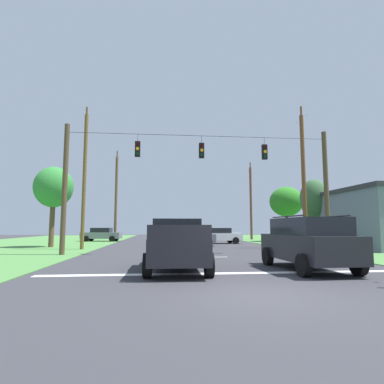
{
  "coord_description": "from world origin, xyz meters",
  "views": [
    {
      "loc": [
        -2.38,
        -7.73,
        1.64
      ],
      "look_at": [
        -0.57,
        10.79,
        3.68
      ],
      "focal_mm": 29.71,
      "sensor_mm": 36.0,
      "label": 1
    }
  ],
  "objects_px": {
    "overhead_signal_span": "(201,184)",
    "utility_pole_mid_left": "(84,178)",
    "suv_black": "(307,242)",
    "tree_roadside_right": "(286,202)",
    "tree_roadside_left": "(314,200)",
    "utility_pole_far_left": "(116,197)",
    "utility_pole_mid_right": "(304,178)",
    "pickup_truck": "(177,244)",
    "tree_roadside_far_right": "(54,188)",
    "distant_car_oncoming": "(102,234)",
    "distant_car_crossing_white": "(219,235)",
    "utility_pole_far_right": "(251,202)",
    "distant_car_far_parked": "(190,237)"
  },
  "relations": [
    {
      "from": "pickup_truck",
      "to": "utility_pole_far_left",
      "type": "distance_m",
      "value": 27.17
    },
    {
      "from": "tree_roadside_left",
      "to": "suv_black",
      "type": "bearing_deg",
      "value": -117.78
    },
    {
      "from": "utility_pole_far_left",
      "to": "utility_pole_mid_right",
      "type": "bearing_deg",
      "value": -42.15
    },
    {
      "from": "distant_car_oncoming",
      "to": "tree_roadside_right",
      "type": "height_order",
      "value": "tree_roadside_right"
    },
    {
      "from": "distant_car_oncoming",
      "to": "pickup_truck",
      "type": "bearing_deg",
      "value": -73.38
    },
    {
      "from": "utility_pole_mid_left",
      "to": "tree_roadside_left",
      "type": "distance_m",
      "value": 19.33
    },
    {
      "from": "suv_black",
      "to": "tree_roadside_right",
      "type": "height_order",
      "value": "tree_roadside_right"
    },
    {
      "from": "tree_roadside_right",
      "to": "tree_roadside_far_right",
      "type": "relative_size",
      "value": 0.93
    },
    {
      "from": "pickup_truck",
      "to": "tree_roadside_left",
      "type": "height_order",
      "value": "tree_roadside_left"
    },
    {
      "from": "distant_car_oncoming",
      "to": "utility_pole_far_right",
      "type": "bearing_deg",
      "value": 10.1
    },
    {
      "from": "utility_pole_mid_left",
      "to": "tree_roadside_far_right",
      "type": "height_order",
      "value": "utility_pole_mid_left"
    },
    {
      "from": "distant_car_oncoming",
      "to": "tree_roadside_right",
      "type": "distance_m",
      "value": 20.9
    },
    {
      "from": "utility_pole_far_right",
      "to": "distant_car_far_parked",
      "type": "bearing_deg",
      "value": -125.51
    },
    {
      "from": "utility_pole_mid_right",
      "to": "utility_pole_mid_left",
      "type": "bearing_deg",
      "value": 179.53
    },
    {
      "from": "utility_pole_mid_left",
      "to": "utility_pole_far_left",
      "type": "distance_m",
      "value": 14.79
    },
    {
      "from": "utility_pole_far_left",
      "to": "distant_car_oncoming",
      "type": "bearing_deg",
      "value": -122.61
    },
    {
      "from": "distant_car_oncoming",
      "to": "utility_pole_mid_right",
      "type": "height_order",
      "value": "utility_pole_mid_right"
    },
    {
      "from": "suv_black",
      "to": "utility_pole_far_left",
      "type": "distance_m",
      "value": 29.2
    },
    {
      "from": "suv_black",
      "to": "tree_roadside_right",
      "type": "relative_size",
      "value": 0.8
    },
    {
      "from": "utility_pole_mid_left",
      "to": "tree_roadside_far_right",
      "type": "relative_size",
      "value": 1.63
    },
    {
      "from": "distant_car_oncoming",
      "to": "tree_roadside_right",
      "type": "relative_size",
      "value": 0.74
    },
    {
      "from": "utility_pole_far_right",
      "to": "distant_car_crossing_white",
      "type": "bearing_deg",
      "value": -123.42
    },
    {
      "from": "overhead_signal_span",
      "to": "utility_pole_mid_left",
      "type": "relative_size",
      "value": 1.56
    },
    {
      "from": "tree_roadside_left",
      "to": "pickup_truck",
      "type": "bearing_deg",
      "value": -131.93
    },
    {
      "from": "tree_roadside_right",
      "to": "distant_car_far_parked",
      "type": "bearing_deg",
      "value": -149.51
    },
    {
      "from": "distant_car_oncoming",
      "to": "utility_pole_mid_left",
      "type": "distance_m",
      "value": 13.65
    },
    {
      "from": "utility_pole_mid_right",
      "to": "tree_roadside_right",
      "type": "distance_m",
      "value": 10.57
    },
    {
      "from": "overhead_signal_span",
      "to": "tree_roadside_left",
      "type": "xyz_separation_m",
      "value": [
        10.98,
        7.4,
        -0.26
      ]
    },
    {
      "from": "distant_car_oncoming",
      "to": "tree_roadside_right",
      "type": "xyz_separation_m",
      "value": [
        20.39,
        -2.83,
        3.59
      ]
    },
    {
      "from": "suv_black",
      "to": "utility_pole_mid_right",
      "type": "xyz_separation_m",
      "value": [
        5.5,
        11.8,
        4.35
      ]
    },
    {
      "from": "utility_pole_mid_left",
      "to": "tree_roadside_far_right",
      "type": "xyz_separation_m",
      "value": [
        -3.07,
        2.8,
        -0.42
      ]
    },
    {
      "from": "distant_car_crossing_white",
      "to": "tree_roadside_left",
      "type": "height_order",
      "value": "tree_roadside_left"
    },
    {
      "from": "utility_pole_far_right",
      "to": "pickup_truck",
      "type": "bearing_deg",
      "value": -111.67
    },
    {
      "from": "pickup_truck",
      "to": "tree_roadside_right",
      "type": "relative_size",
      "value": 0.9
    },
    {
      "from": "distant_car_far_parked",
      "to": "utility_pole_far_right",
      "type": "distance_m",
      "value": 16.15
    },
    {
      "from": "distant_car_oncoming",
      "to": "tree_roadside_left",
      "type": "xyz_separation_m",
      "value": [
        20.03,
        -9.99,
        3.23
      ]
    },
    {
      "from": "utility_pole_far_left",
      "to": "tree_roadside_right",
      "type": "xyz_separation_m",
      "value": [
        19.16,
        -4.75,
        -0.83
      ]
    },
    {
      "from": "distant_car_crossing_white",
      "to": "distant_car_oncoming",
      "type": "relative_size",
      "value": 1.0
    },
    {
      "from": "tree_roadside_left",
      "to": "utility_pole_far_left",
      "type": "bearing_deg",
      "value": 147.65
    },
    {
      "from": "distant_car_crossing_white",
      "to": "utility_pole_mid_right",
      "type": "distance_m",
      "value": 10.25
    },
    {
      "from": "tree_roadside_right",
      "to": "tree_roadside_left",
      "type": "xyz_separation_m",
      "value": [
        -0.36,
        -7.16,
        -0.36
      ]
    },
    {
      "from": "utility_pole_far_left",
      "to": "tree_roadside_far_right",
      "type": "bearing_deg",
      "value": -105.55
    },
    {
      "from": "suv_black",
      "to": "utility_pole_mid_right",
      "type": "distance_m",
      "value": 13.72
    },
    {
      "from": "overhead_signal_span",
      "to": "tree_roadside_far_right",
      "type": "distance_m",
      "value": 13.35
    },
    {
      "from": "utility_pole_mid_right",
      "to": "utility_pole_far_right",
      "type": "height_order",
      "value": "utility_pole_mid_right"
    },
    {
      "from": "overhead_signal_span",
      "to": "utility_pole_mid_left",
      "type": "height_order",
      "value": "utility_pole_mid_left"
    },
    {
      "from": "suv_black",
      "to": "utility_pole_far_right",
      "type": "distance_m",
      "value": 28.91
    },
    {
      "from": "pickup_truck",
      "to": "utility_pole_far_left",
      "type": "bearing_deg",
      "value": 102.94
    },
    {
      "from": "distant_car_oncoming",
      "to": "tree_roadside_far_right",
      "type": "xyz_separation_m",
      "value": [
        -2.11,
        -10.08,
        4.0
      ]
    },
    {
      "from": "utility_pole_far_right",
      "to": "tree_roadside_left",
      "type": "relative_size",
      "value": 1.71
    }
  ]
}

